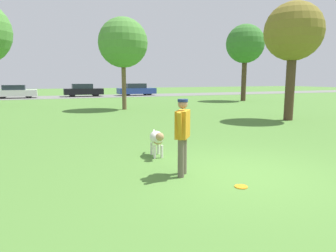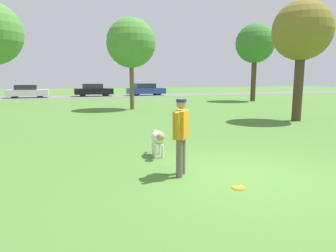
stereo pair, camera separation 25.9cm
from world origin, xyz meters
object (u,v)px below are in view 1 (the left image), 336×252
tree_far_right (245,44)px  tree_near_right (293,33)px  frisbee (241,187)px  parked_car_blue (136,90)px  dog (157,139)px  person (183,131)px  tree_mid_center (123,43)px  parked_car_white (15,92)px  parked_car_black (83,90)px

tree_far_right → tree_near_right: (-5.75, -11.36, -0.90)m
frisbee → parked_car_blue: bearing=77.1°
parked_car_blue → dog: bearing=-106.2°
person → frisbee: size_ratio=6.58×
person → tree_mid_center: bearing=28.5°
frisbee → parked_car_white: size_ratio=0.06×
person → parked_car_white: size_ratio=0.39×
person → tree_mid_center: tree_mid_center is taller
dog → tree_far_right: 21.22m
person → tree_far_right: (13.97, 16.96, 4.01)m
tree_near_right → parked_car_blue: bearing=91.5°
tree_near_right → parked_car_blue: 23.78m
tree_mid_center → parked_car_black: bearing=92.6°
tree_mid_center → parked_car_black: (-0.70, 15.73, -3.47)m
parked_car_black → parked_car_blue: 6.10m
parked_car_white → dog: bearing=-78.5°
parked_car_black → dog: bearing=-92.4°
person → dog: size_ratio=1.55×
person → tree_mid_center: 14.08m
dog → tree_near_right: 9.78m
dog → parked_car_blue: 28.58m
tree_mid_center → parked_car_blue: 16.89m
person → dog: (0.04, 1.59, -0.45)m
frisbee → tree_mid_center: size_ratio=0.04×
person → parked_car_black: bearing=34.8°
tree_far_right → tree_mid_center: bearing=-163.7°
parked_car_blue → tree_far_right: bearing=-63.3°
frisbee → parked_car_white: bearing=101.2°
frisbee → parked_car_black: 30.30m
tree_far_right → parked_car_blue: tree_far_right is taller
person → parked_car_white: (-5.23, 28.83, -0.26)m
dog → parked_car_black: parked_car_black is taller
frisbee → tree_far_right: (13.26, 17.99, 4.92)m
parked_car_white → parked_car_black: bearing=4.1°
tree_near_right → parked_car_white: (-13.45, 23.22, -3.37)m
frisbee → parked_car_blue: size_ratio=0.05×
person → tree_far_right: 22.33m
frisbee → tree_mid_center: bearing=84.1°
parked_car_white → frisbee: bearing=-78.2°
tree_mid_center → parked_car_blue: bearing=71.0°
person → parked_car_blue: size_ratio=0.35×
person → parked_car_black: person is taller
person → tree_near_right: 10.42m
frisbee → parked_car_white: 30.45m
tree_far_right → tree_near_right: tree_far_right is taller
parked_car_white → parked_car_blue: (12.84, 0.32, 0.03)m
parked_car_black → person: bearing=-92.3°
frisbee → parked_car_black: parked_car_black is taller
parked_car_black → frisbee: bearing=-90.9°
tree_mid_center → parked_car_black: tree_mid_center is taller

